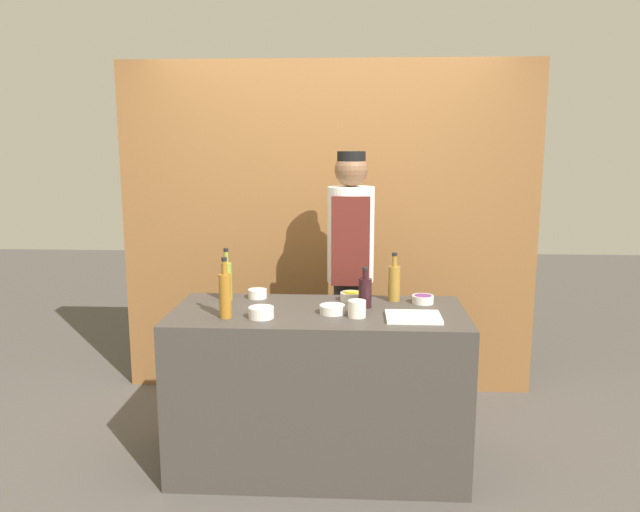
{
  "coord_description": "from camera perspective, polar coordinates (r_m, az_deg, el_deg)",
  "views": [
    {
      "loc": [
        0.19,
        -3.33,
        1.83
      ],
      "look_at": [
        0.0,
        0.15,
        1.19
      ],
      "focal_mm": 35.0,
      "sensor_mm": 36.0,
      "label": 1
    }
  ],
  "objects": [
    {
      "name": "bottle_vinegar",
      "position": [
        3.67,
        6.79,
        -2.39
      ],
      "size": [
        0.07,
        0.07,
        0.29
      ],
      "color": "olive",
      "rests_on": "counter"
    },
    {
      "name": "sauce_bowl_purple",
      "position": [
        3.65,
        9.38,
        -3.89
      ],
      "size": [
        0.12,
        0.12,
        0.05
      ],
      "color": "silver",
      "rests_on": "counter"
    },
    {
      "name": "ground_plane",
      "position": [
        3.81,
        -0.13,
        -18.39
      ],
      "size": [
        14.0,
        14.0,
        0.0
      ],
      "primitive_type": "plane",
      "color": "#4C4742"
    },
    {
      "name": "sauce_bowl_yellow",
      "position": [
        3.67,
        2.89,
        -3.68
      ],
      "size": [
        0.13,
        0.13,
        0.05
      ],
      "color": "silver",
      "rests_on": "counter"
    },
    {
      "name": "cutting_board",
      "position": [
        3.33,
        8.53,
        -5.53
      ],
      "size": [
        0.29,
        0.23,
        0.02
      ],
      "color": "white",
      "rests_on": "counter"
    },
    {
      "name": "cabinet_wall",
      "position": [
        4.58,
        0.73,
        2.45
      ],
      "size": [
        3.0,
        0.18,
        2.4
      ],
      "color": "brown",
      "rests_on": "ground_plane"
    },
    {
      "name": "cup_cream",
      "position": [
        3.33,
        3.4,
        -4.83
      ],
      "size": [
        0.1,
        0.1,
        0.09
      ],
      "color": "silver",
      "rests_on": "counter"
    },
    {
      "name": "bottle_wine",
      "position": [
        3.51,
        4.14,
        -3.27
      ],
      "size": [
        0.07,
        0.07,
        0.23
      ],
      "color": "black",
      "rests_on": "counter"
    },
    {
      "name": "bottle_oil",
      "position": [
        3.7,
        -8.52,
        -2.18
      ],
      "size": [
        0.06,
        0.06,
        0.31
      ],
      "color": "olive",
      "rests_on": "counter"
    },
    {
      "name": "counter",
      "position": [
        3.61,
        -0.13,
        -12.02
      ],
      "size": [
        1.62,
        0.73,
        0.91
      ],
      "color": "#3D3833",
      "rests_on": "ground_plane"
    },
    {
      "name": "bottle_amber",
      "position": [
        3.33,
        -8.67,
        -3.48
      ],
      "size": [
        0.06,
        0.06,
        0.33
      ],
      "color": "#9E661E",
      "rests_on": "counter"
    },
    {
      "name": "sauce_bowl_green",
      "position": [
        3.4,
        1.14,
        -4.85
      ],
      "size": [
        0.14,
        0.14,
        0.05
      ],
      "color": "silver",
      "rests_on": "counter"
    },
    {
      "name": "chef_center",
      "position": [
        4.07,
        2.79,
        -1.57
      ],
      "size": [
        0.3,
        0.3,
        1.77
      ],
      "color": "#28282D",
      "rests_on": "ground_plane"
    },
    {
      "name": "sauce_bowl_brown",
      "position": [
        3.74,
        -5.74,
        -3.4
      ],
      "size": [
        0.11,
        0.11,
        0.05
      ],
      "color": "silver",
      "rests_on": "counter"
    },
    {
      "name": "sauce_bowl_orange",
      "position": [
        3.32,
        -5.4,
        -5.11
      ],
      "size": [
        0.13,
        0.13,
        0.06
      ],
      "color": "silver",
      "rests_on": "counter"
    }
  ]
}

